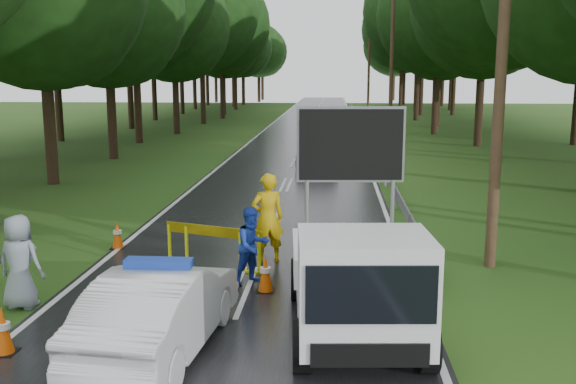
# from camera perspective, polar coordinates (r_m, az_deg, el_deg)

# --- Properties ---
(ground) EXTENTS (160.00, 160.00, 0.00)m
(ground) POSITION_cam_1_polar(r_m,az_deg,el_deg) (12.61, -4.22, -8.80)
(ground) COLOR #1F4814
(ground) RESTS_ON ground
(road) EXTENTS (7.00, 140.00, 0.02)m
(road) POSITION_cam_1_polar(r_m,az_deg,el_deg) (42.01, 1.66, 4.85)
(road) COLOR black
(road) RESTS_ON ground
(guardrail) EXTENTS (0.12, 60.06, 0.70)m
(guardrail) POSITION_cam_1_polar(r_m,az_deg,el_deg) (41.64, 6.76, 5.47)
(guardrail) COLOR gray
(guardrail) RESTS_ON ground
(utility_pole_near) EXTENTS (1.40, 0.24, 10.00)m
(utility_pole_near) POSITION_cam_1_polar(r_m,az_deg,el_deg) (14.22, 18.62, 13.62)
(utility_pole_near) COLOR #453020
(utility_pole_near) RESTS_ON ground
(utility_pole_mid) EXTENTS (1.40, 0.24, 10.00)m
(utility_pole_mid) POSITION_cam_1_polar(r_m,az_deg,el_deg) (39.93, 9.21, 11.69)
(utility_pole_mid) COLOR #453020
(utility_pole_mid) RESTS_ON ground
(utility_pole_far) EXTENTS (1.40, 0.24, 10.00)m
(utility_pole_far) POSITION_cam_1_polar(r_m,az_deg,el_deg) (65.86, 7.20, 11.23)
(utility_pole_far) COLOR #453020
(utility_pole_far) RESTS_ON ground
(police_sedan) EXTENTS (1.79, 4.13, 1.46)m
(police_sedan) POSITION_cam_1_polar(r_m,az_deg,el_deg) (9.95, -11.28, -10.30)
(police_sedan) COLOR silver
(police_sedan) RESTS_ON ground
(work_truck) EXTENTS (2.30, 4.61, 3.57)m
(work_truck) POSITION_cam_1_polar(r_m,az_deg,el_deg) (10.30, 6.04, -7.63)
(work_truck) COLOR gray
(work_truck) RESTS_ON ground
(barrier) EXTENTS (2.18, 0.79, 0.95)m
(barrier) POSITION_cam_1_polar(r_m,az_deg,el_deg) (13.86, -6.70, -3.96)
(barrier) COLOR #F4FE0D
(barrier) RESTS_ON ground
(officer) EXTENTS (0.85, 0.70, 2.01)m
(officer) POSITION_cam_1_polar(r_m,az_deg,el_deg) (14.20, -1.82, -2.34)
(officer) COLOR gold
(officer) RESTS_ON ground
(civilian) EXTENTS (0.96, 0.95, 1.56)m
(civilian) POSITION_cam_1_polar(r_m,az_deg,el_deg) (12.82, -3.17, -4.79)
(civilian) COLOR #17349B
(civilian) RESTS_ON ground
(bystander_right) EXTENTS (0.90, 0.66, 1.71)m
(bystander_right) POSITION_cam_1_polar(r_m,az_deg,el_deg) (12.44, -22.75, -5.75)
(bystander_right) COLOR gray
(bystander_right) RESTS_ON ground
(queue_car_first) EXTENTS (1.94, 4.70, 1.59)m
(queue_car_first) POSITION_cam_1_polar(r_m,az_deg,el_deg) (29.26, 2.71, 3.91)
(queue_car_first) COLOR #414349
(queue_car_first) RESTS_ON ground
(queue_car_second) EXTENTS (2.28, 4.94, 1.40)m
(queue_car_second) POSITION_cam_1_polar(r_m,az_deg,el_deg) (36.34, 4.23, 5.03)
(queue_car_second) COLOR #A9AAB1
(queue_car_second) RESTS_ON ground
(queue_car_third) EXTENTS (2.96, 5.31, 1.40)m
(queue_car_third) POSITION_cam_1_polar(r_m,az_deg,el_deg) (42.62, 3.22, 5.85)
(queue_car_third) COLOR black
(queue_car_third) RESTS_ON ground
(queue_car_fourth) EXTENTS (1.77, 4.43, 1.43)m
(queue_car_fourth) POSITION_cam_1_polar(r_m,az_deg,el_deg) (51.61, 5.03, 6.66)
(queue_car_fourth) COLOR #3F4147
(queue_car_fourth) RESTS_ON ground
(cone_near_left) EXTENTS (0.36, 0.36, 0.75)m
(cone_near_left) POSITION_cam_1_polar(r_m,az_deg,el_deg) (10.70, -24.00, -11.24)
(cone_near_left) COLOR black
(cone_near_left) RESTS_ON ground
(cone_center) EXTENTS (0.35, 0.35, 0.75)m
(cone_center) POSITION_cam_1_polar(r_m,az_deg,el_deg) (12.43, -2.01, -7.29)
(cone_center) COLOR black
(cone_center) RESTS_ON ground
(cone_far) EXTENTS (0.35, 0.35, 0.74)m
(cone_far) POSITION_cam_1_polar(r_m,az_deg,el_deg) (15.27, 2.61, -3.91)
(cone_far) COLOR black
(cone_far) RESTS_ON ground
(cone_left_mid) EXTENTS (0.32, 0.32, 0.69)m
(cone_left_mid) POSITION_cam_1_polar(r_m,az_deg,el_deg) (15.97, -14.93, -3.73)
(cone_left_mid) COLOR black
(cone_left_mid) RESTS_ON ground
(cone_right) EXTENTS (0.35, 0.35, 0.74)m
(cone_right) POSITION_cam_1_polar(r_m,az_deg,el_deg) (13.87, 9.76, -5.56)
(cone_right) COLOR black
(cone_right) RESTS_ON ground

